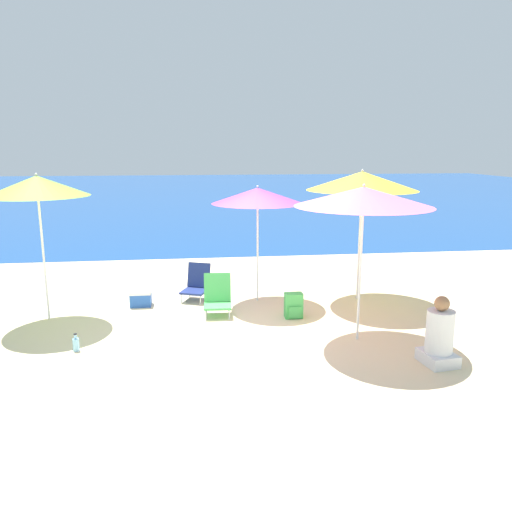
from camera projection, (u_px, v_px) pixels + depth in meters
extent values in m
plane|color=beige|center=(227.00, 333.00, 7.64)|extent=(60.00, 60.00, 0.00)
cube|color=#19478C|center=(200.00, 191.00, 32.24)|extent=(60.00, 40.00, 0.01)
cylinder|color=white|center=(44.00, 259.00, 8.05)|extent=(0.04, 0.04, 2.03)
cone|color=#8ECC3D|center=(37.00, 186.00, 7.80)|extent=(1.60, 1.60, 0.32)
sphere|color=white|center=(36.00, 174.00, 7.77)|extent=(0.04, 0.04, 0.04)
cylinder|color=white|center=(360.00, 275.00, 7.19)|extent=(0.04, 0.04, 1.97)
cone|color=pink|center=(364.00, 197.00, 6.95)|extent=(1.95, 1.95, 0.28)
sphere|color=white|center=(364.00, 185.00, 6.92)|extent=(0.04, 0.04, 0.04)
cylinder|color=white|center=(359.00, 246.00, 9.17)|extent=(0.04, 0.04, 2.03)
cone|color=yellow|center=(362.00, 181.00, 8.92)|extent=(2.00, 2.00, 0.34)
sphere|color=white|center=(363.00, 170.00, 8.88)|extent=(0.04, 0.04, 0.04)
cylinder|color=white|center=(258.00, 253.00, 9.09)|extent=(0.04, 0.04, 1.81)
cone|color=purple|center=(258.00, 196.00, 8.87)|extent=(1.66, 1.66, 0.28)
sphere|color=white|center=(258.00, 186.00, 8.84)|extent=(0.04, 0.04, 0.04)
cylinder|color=silver|center=(181.00, 299.00, 9.11)|extent=(0.02, 0.02, 0.17)
cylinder|color=silver|center=(200.00, 300.00, 9.02)|extent=(0.02, 0.02, 0.17)
cylinder|color=silver|center=(190.00, 293.00, 9.49)|extent=(0.02, 0.02, 0.17)
cylinder|color=silver|center=(208.00, 294.00, 9.40)|extent=(0.02, 0.02, 0.17)
cube|color=navy|center=(195.00, 291.00, 9.23)|extent=(0.58, 0.60, 0.04)
cube|color=navy|center=(199.00, 275.00, 9.40)|extent=(0.45, 0.29, 0.46)
cylinder|color=silver|center=(206.00, 315.00, 8.21)|extent=(0.02, 0.02, 0.17)
cylinder|color=silver|center=(229.00, 315.00, 8.24)|extent=(0.02, 0.02, 0.17)
cylinder|color=silver|center=(206.00, 308.00, 8.57)|extent=(0.02, 0.02, 0.17)
cylinder|color=silver|center=(229.00, 308.00, 8.60)|extent=(0.02, 0.02, 0.17)
cube|color=#47B756|center=(218.00, 306.00, 8.38)|extent=(0.48, 0.46, 0.04)
cube|color=#47B756|center=(217.00, 287.00, 8.54)|extent=(0.46, 0.19, 0.48)
cube|color=silver|center=(438.00, 358.00, 6.55)|extent=(0.45, 0.51, 0.16)
cylinder|color=silver|center=(440.00, 332.00, 6.47)|extent=(0.36, 0.36, 0.57)
sphere|color=#9E704C|center=(442.00, 304.00, 6.39)|extent=(0.20, 0.20, 0.20)
cube|color=#47B756|center=(294.00, 305.00, 8.30)|extent=(0.29, 0.19, 0.42)
cube|color=#47B756|center=(295.00, 312.00, 8.21)|extent=(0.21, 0.03, 0.19)
cylinder|color=#8CCCEA|center=(76.00, 345.00, 6.96)|extent=(0.09, 0.09, 0.18)
cylinder|color=#8CCCEA|center=(75.00, 337.00, 6.93)|extent=(0.04, 0.04, 0.06)
cylinder|color=black|center=(75.00, 334.00, 6.92)|extent=(0.04, 0.04, 0.02)
cube|color=#2859B2|center=(141.00, 299.00, 8.96)|extent=(0.36, 0.31, 0.23)
cube|color=white|center=(140.00, 292.00, 8.92)|extent=(0.38, 0.32, 0.06)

